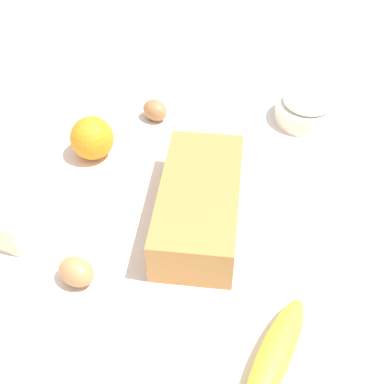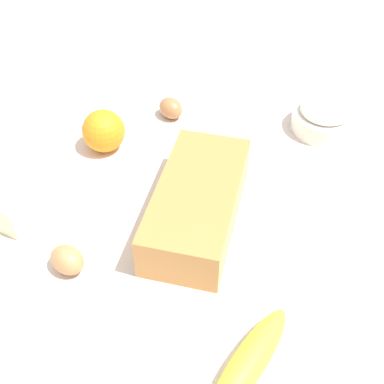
{
  "view_description": "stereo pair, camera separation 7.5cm",
  "coord_description": "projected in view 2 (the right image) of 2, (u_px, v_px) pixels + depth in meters",
  "views": [
    {
      "loc": [
        -0.61,
        -0.05,
        0.64
      ],
      "look_at": [
        0.0,
        0.0,
        0.04
      ],
      "focal_mm": 46.99,
      "sensor_mm": 36.0,
      "label": 1
    },
    {
      "loc": [
        -0.6,
        -0.12,
        0.64
      ],
      "look_at": [
        0.0,
        0.0,
        0.04
      ],
      "focal_mm": 46.99,
      "sensor_mm": 36.0,
      "label": 2
    }
  ],
  "objects": [
    {
      "name": "flour_bowl",
      "position": [
        324.0,
        117.0,
        1.03
      ],
      "size": [
        0.13,
        0.13,
        0.07
      ],
      "color": "silver",
      "rests_on": "ground_plane"
    },
    {
      "name": "loaf_pan",
      "position": [
        197.0,
        203.0,
        0.84
      ],
      "size": [
        0.28,
        0.14,
        0.08
      ],
      "rotation": [
        0.0,
        0.0,
        -0.04
      ],
      "color": "#B77A3D",
      "rests_on": "ground_plane"
    },
    {
      "name": "ground_plane",
      "position": [
        192.0,
        212.0,
        0.89
      ],
      "size": [
        2.4,
        2.4,
        0.02
      ],
      "primitive_type": "cube",
      "color": "beige"
    },
    {
      "name": "butter_block",
      "position": [
        18.0,
        205.0,
        0.85
      ],
      "size": [
        0.1,
        0.09,
        0.06
      ],
      "primitive_type": "cube",
      "rotation": [
        0.0,
        0.0,
        -0.28
      ],
      "color": "#F4EDB2",
      "rests_on": "ground_plane"
    },
    {
      "name": "egg_beside_bowl",
      "position": [
        171.0,
        108.0,
        1.07
      ],
      "size": [
        0.07,
        0.07,
        0.04
      ],
      "primitive_type": "ellipsoid",
      "rotation": [
        0.0,
        1.57,
        0.95
      ],
      "color": "#A16C41",
      "rests_on": "ground_plane"
    },
    {
      "name": "orange_fruit",
      "position": [
        104.0,
        131.0,
        0.98
      ],
      "size": [
        0.08,
        0.08,
        0.08
      ],
      "primitive_type": "sphere",
      "color": "orange",
      "rests_on": "ground_plane"
    },
    {
      "name": "egg_near_butter",
      "position": [
        67.0,
        260.0,
        0.78
      ],
      "size": [
        0.07,
        0.07,
        0.04
      ],
      "primitive_type": "ellipsoid",
      "rotation": [
        0.0,
        1.57,
        1.11
      ],
      "color": "#BC7F4D",
      "rests_on": "ground_plane"
    },
    {
      "name": "banana",
      "position": [
        249.0,
        362.0,
        0.66
      ],
      "size": [
        0.19,
        0.12,
        0.04
      ],
      "primitive_type": "ellipsoid",
      "rotation": [
        0.0,
        0.0,
        2.73
      ],
      "color": "yellow",
      "rests_on": "ground_plane"
    }
  ]
}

